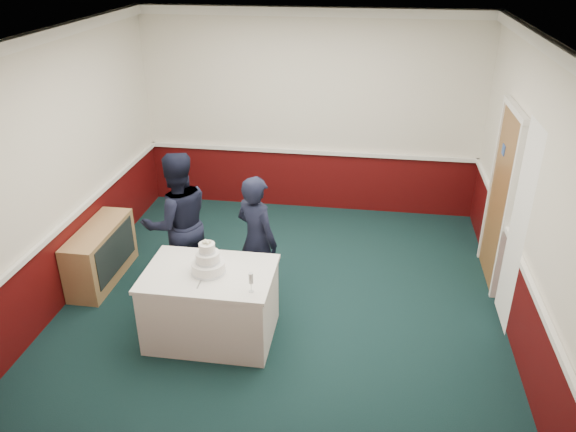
# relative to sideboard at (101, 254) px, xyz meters

# --- Properties ---
(ground) EXTENTS (5.00, 5.00, 0.00)m
(ground) POSITION_rel_sideboard_xyz_m (2.28, -0.01, -0.35)
(ground) COLOR #12272C
(ground) RESTS_ON ground
(room_shell) EXTENTS (5.00, 5.00, 3.00)m
(room_shell) POSITION_rel_sideboard_xyz_m (2.36, 0.60, 1.62)
(room_shell) COLOR silver
(room_shell) RESTS_ON ground
(sideboard) EXTENTS (0.41, 1.20, 0.70)m
(sideboard) POSITION_rel_sideboard_xyz_m (0.00, 0.00, 0.00)
(sideboard) COLOR tan
(sideboard) RESTS_ON ground
(cake_table) EXTENTS (1.32, 0.92, 0.79)m
(cake_table) POSITION_rel_sideboard_xyz_m (1.64, -0.88, 0.05)
(cake_table) COLOR white
(cake_table) RESTS_ON ground
(wedding_cake) EXTENTS (0.35, 0.35, 0.36)m
(wedding_cake) POSITION_rel_sideboard_xyz_m (1.64, -0.88, 0.55)
(wedding_cake) COLOR white
(wedding_cake) RESTS_ON cake_table
(cake_knife) EXTENTS (0.02, 0.22, 0.00)m
(cake_knife) POSITION_rel_sideboard_xyz_m (1.61, -1.08, 0.44)
(cake_knife) COLOR silver
(cake_knife) RESTS_ON cake_table
(champagne_flute) EXTENTS (0.05, 0.05, 0.21)m
(champagne_flute) POSITION_rel_sideboard_xyz_m (2.14, -1.16, 0.58)
(champagne_flute) COLOR silver
(champagne_flute) RESTS_ON cake_table
(person_man) EXTENTS (1.06, 1.01, 1.73)m
(person_man) POSITION_rel_sideboard_xyz_m (1.03, -0.01, 0.51)
(person_man) COLOR black
(person_man) RESTS_ON ground
(person_woman) EXTENTS (0.67, 0.62, 1.55)m
(person_woman) POSITION_rel_sideboard_xyz_m (1.98, -0.12, 0.42)
(person_woman) COLOR black
(person_woman) RESTS_ON ground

